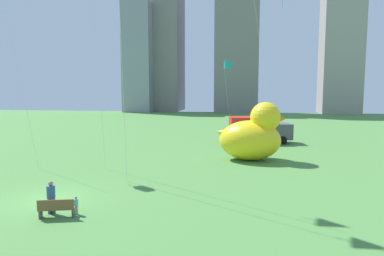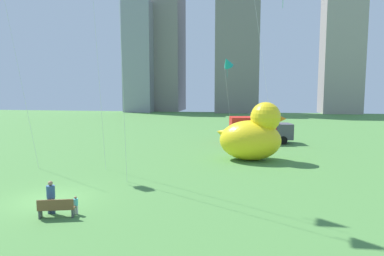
# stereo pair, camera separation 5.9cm
# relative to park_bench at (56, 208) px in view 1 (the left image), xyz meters

# --- Properties ---
(ground_plane) EXTENTS (140.00, 140.00, 0.00)m
(ground_plane) POSITION_rel_park_bench_xyz_m (-1.77, 2.46, -0.47)
(ground_plane) COLOR #4E853F
(park_bench) EXTENTS (1.69, 0.86, 0.90)m
(park_bench) POSITION_rel_park_bench_xyz_m (0.00, 0.00, 0.00)
(park_bench) COLOR brown
(park_bench) RESTS_ON ground
(person_adult) EXTENTS (0.39, 0.39, 1.60)m
(person_adult) POSITION_rel_park_bench_xyz_m (-0.53, 0.49, 0.41)
(person_adult) COLOR #38476B
(person_adult) RESTS_ON ground
(person_child) EXTENTS (0.21, 0.21, 0.87)m
(person_child) POSITION_rel_park_bench_xyz_m (0.67, 0.58, 0.01)
(person_child) COLOR silver
(person_child) RESTS_ON ground
(giant_inflatable_duck) EXTENTS (5.82, 3.74, 4.83)m
(giant_inflatable_duck) POSITION_rel_park_bench_xyz_m (9.15, 14.76, 1.58)
(giant_inflatable_duck) COLOR yellow
(giant_inflatable_duck) RESTS_ON ground
(box_truck) EXTENTS (6.87, 3.43, 2.85)m
(box_truck) POSITION_rel_park_bench_xyz_m (9.97, 24.09, 0.98)
(box_truck) COLOR red
(box_truck) RESTS_ON ground
(city_skyline) EXTENTS (55.81, 15.58, 41.07)m
(city_skyline) POSITION_rel_park_bench_xyz_m (1.91, 74.37, 17.46)
(city_skyline) COLOR gray
(city_skyline) RESTS_ON ground
(kite_green) EXTENTS (3.33, 3.87, 16.82)m
(kite_green) POSITION_rel_park_bench_xyz_m (12.03, 25.44, 14.73)
(kite_green) COLOR silver
(kite_green) RESTS_ON ground
(kite_teal) EXTENTS (1.68, 1.88, 9.65)m
(kite_teal) POSITION_rel_park_bench_xyz_m (6.32, 26.72, 8.39)
(kite_teal) COLOR silver
(kite_teal) RESTS_ON ground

